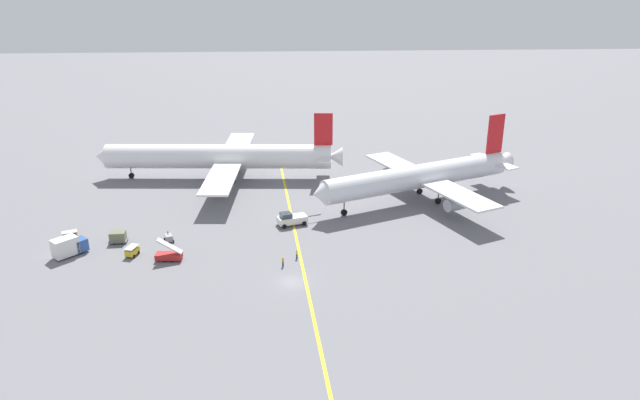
{
  "coord_description": "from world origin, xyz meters",
  "views": [
    {
      "loc": [
        -0.53,
        -84.0,
        46.67
      ],
      "look_at": [
        6.08,
        26.14,
        4.0
      ],
      "focal_mm": 33.04,
      "sensor_mm": 36.0,
      "label": 1
    }
  ],
  "objects_px": {
    "airliner_being_pushed": "(420,177)",
    "gse_gpu_cart_small": "(169,238)",
    "pushback_tug": "(291,219)",
    "gse_baggage_cart_near_cluster": "(132,251)",
    "airliner_at_gate_left": "(221,157)",
    "ground_crew_wing_walker_right": "(283,261)",
    "ground_crew_marshaller_foreground": "(297,254)",
    "gse_baggage_cart_trailing": "(70,236)",
    "gse_container_dolly_flat": "(118,237)",
    "gse_stair_truck_yellow": "(169,255)",
    "gse_catering_truck_tall": "(69,246)"
  },
  "relations": [
    {
      "from": "gse_baggage_cart_trailing",
      "to": "gse_stair_truck_yellow",
      "type": "distance_m",
      "value": 22.08
    },
    {
      "from": "airliner_being_pushed",
      "to": "ground_crew_marshaller_foreground",
      "type": "xyz_separation_m",
      "value": [
        -27.25,
        -26.27,
        -4.7
      ]
    },
    {
      "from": "airliner_being_pushed",
      "to": "ground_crew_wing_walker_right",
      "type": "distance_m",
      "value": 41.78
    },
    {
      "from": "gse_baggage_cart_trailing",
      "to": "gse_catering_truck_tall",
      "type": "bearing_deg",
      "value": -72.07
    },
    {
      "from": "airliner_being_pushed",
      "to": "gse_stair_truck_yellow",
      "type": "bearing_deg",
      "value": -152.61
    },
    {
      "from": "pushback_tug",
      "to": "gse_gpu_cart_small",
      "type": "height_order",
      "value": "pushback_tug"
    },
    {
      "from": "gse_catering_truck_tall",
      "to": "gse_container_dolly_flat",
      "type": "bearing_deg",
      "value": 33.94
    },
    {
      "from": "airliner_at_gate_left",
      "to": "pushback_tug",
      "type": "relative_size",
      "value": 6.65
    },
    {
      "from": "gse_gpu_cart_small",
      "to": "gse_baggage_cart_near_cluster",
      "type": "bearing_deg",
      "value": -135.22
    },
    {
      "from": "pushback_tug",
      "to": "gse_baggage_cart_trailing",
      "type": "distance_m",
      "value": 41.65
    },
    {
      "from": "gse_stair_truck_yellow",
      "to": "ground_crew_wing_walker_right",
      "type": "height_order",
      "value": "gse_stair_truck_yellow"
    },
    {
      "from": "gse_baggage_cart_trailing",
      "to": "ground_crew_marshaller_foreground",
      "type": "xyz_separation_m",
      "value": [
        42.12,
        -10.13,
        0.02
      ]
    },
    {
      "from": "gse_gpu_cart_small",
      "to": "pushback_tug",
      "type": "bearing_deg",
      "value": 16.14
    },
    {
      "from": "pushback_tug",
      "to": "ground_crew_marshaller_foreground",
      "type": "xyz_separation_m",
      "value": [
        0.74,
        -14.81,
        -0.37
      ]
    },
    {
      "from": "ground_crew_wing_walker_right",
      "to": "ground_crew_marshaller_foreground",
      "type": "relative_size",
      "value": 1.04
    },
    {
      "from": "airliner_being_pushed",
      "to": "gse_baggage_cart_near_cluster",
      "type": "bearing_deg",
      "value": -157.37
    },
    {
      "from": "gse_baggage_cart_trailing",
      "to": "gse_stair_truck_yellow",
      "type": "xyz_separation_m",
      "value": [
        19.95,
        -9.46,
        0.16
      ]
    },
    {
      "from": "ground_crew_wing_walker_right",
      "to": "gse_baggage_cart_near_cluster",
      "type": "bearing_deg",
      "value": 168.07
    },
    {
      "from": "gse_catering_truck_tall",
      "to": "gse_stair_truck_yellow",
      "type": "bearing_deg",
      "value": -9.44
    },
    {
      "from": "gse_gpu_cart_small",
      "to": "ground_crew_marshaller_foreground",
      "type": "bearing_deg",
      "value": -19.21
    },
    {
      "from": "airliner_at_gate_left",
      "to": "airliner_being_pushed",
      "type": "distance_m",
      "value": 47.94
    },
    {
      "from": "pushback_tug",
      "to": "gse_gpu_cart_small",
      "type": "distance_m",
      "value": 23.76
    },
    {
      "from": "airliner_at_gate_left",
      "to": "airliner_being_pushed",
      "type": "xyz_separation_m",
      "value": [
        44.47,
        -17.91,
        0.16
      ]
    },
    {
      "from": "airliner_at_gate_left",
      "to": "gse_catering_truck_tall",
      "type": "relative_size",
      "value": 10.18
    },
    {
      "from": "gse_baggage_cart_near_cluster",
      "to": "ground_crew_wing_walker_right",
      "type": "relative_size",
      "value": 1.75
    },
    {
      "from": "airliner_at_gate_left",
      "to": "gse_gpu_cart_small",
      "type": "bearing_deg",
      "value": -99.99
    },
    {
      "from": "airliner_at_gate_left",
      "to": "ground_crew_marshaller_foreground",
      "type": "distance_m",
      "value": 47.63
    },
    {
      "from": "airliner_being_pushed",
      "to": "gse_catering_truck_tall",
      "type": "relative_size",
      "value": 8.26
    },
    {
      "from": "gse_container_dolly_flat",
      "to": "gse_catering_truck_tall",
      "type": "bearing_deg",
      "value": -146.06
    },
    {
      "from": "ground_crew_wing_walker_right",
      "to": "gse_container_dolly_flat",
      "type": "bearing_deg",
      "value": 159.75
    },
    {
      "from": "gse_baggage_cart_near_cluster",
      "to": "ground_crew_wing_walker_right",
      "type": "xyz_separation_m",
      "value": [
        26.55,
        -5.61,
        0.06
      ]
    },
    {
      "from": "airliner_being_pushed",
      "to": "gse_gpu_cart_small",
      "type": "height_order",
      "value": "airliner_being_pushed"
    },
    {
      "from": "gse_catering_truck_tall",
      "to": "pushback_tug",
      "type": "bearing_deg",
      "value": 15.89
    },
    {
      "from": "gse_container_dolly_flat",
      "to": "gse_catering_truck_tall",
      "type": "relative_size",
      "value": 0.57
    },
    {
      "from": "gse_gpu_cart_small",
      "to": "ground_crew_marshaller_foreground",
      "type": "height_order",
      "value": "gse_gpu_cart_small"
    },
    {
      "from": "airliner_at_gate_left",
      "to": "gse_baggage_cart_trailing",
      "type": "bearing_deg",
      "value": -126.17
    },
    {
      "from": "airliner_being_pushed",
      "to": "gse_baggage_cart_trailing",
      "type": "relative_size",
      "value": 15.48
    },
    {
      "from": "pushback_tug",
      "to": "gse_container_dolly_flat",
      "type": "bearing_deg",
      "value": -168.8
    },
    {
      "from": "airliner_at_gate_left",
      "to": "ground_crew_wing_walker_right",
      "type": "relative_size",
      "value": 33.76
    },
    {
      "from": "gse_baggage_cart_trailing",
      "to": "ground_crew_wing_walker_right",
      "type": "distance_m",
      "value": 41.74
    },
    {
      "from": "airliner_being_pushed",
      "to": "gse_stair_truck_yellow",
      "type": "height_order",
      "value": "airliner_being_pushed"
    },
    {
      "from": "gse_baggage_cart_trailing",
      "to": "gse_catering_truck_tall",
      "type": "height_order",
      "value": "gse_catering_truck_tall"
    },
    {
      "from": "airliner_at_gate_left",
      "to": "gse_catering_truck_tall",
      "type": "height_order",
      "value": "airliner_at_gate_left"
    },
    {
      "from": "gse_baggage_cart_trailing",
      "to": "gse_baggage_cart_near_cluster",
      "type": "distance_m",
      "value": 15.03
    },
    {
      "from": "ground_crew_wing_walker_right",
      "to": "ground_crew_marshaller_foreground",
      "type": "xyz_separation_m",
      "value": [
        2.42,
        2.77,
        -0.04
      ]
    },
    {
      "from": "ground_crew_marshaller_foreground",
      "to": "airliner_being_pushed",
      "type": "bearing_deg",
      "value": 43.95
    },
    {
      "from": "pushback_tug",
      "to": "gse_container_dolly_flat",
      "type": "distance_m",
      "value": 32.74
    },
    {
      "from": "gse_container_dolly_flat",
      "to": "ground_crew_wing_walker_right",
      "type": "distance_m",
      "value": 32.43
    },
    {
      "from": "gse_baggage_cart_near_cluster",
      "to": "gse_gpu_cart_small",
      "type": "relative_size",
      "value": 1.23
    },
    {
      "from": "ground_crew_marshaller_foreground",
      "to": "gse_baggage_cart_trailing",
      "type": "bearing_deg",
      "value": 166.48
    }
  ]
}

